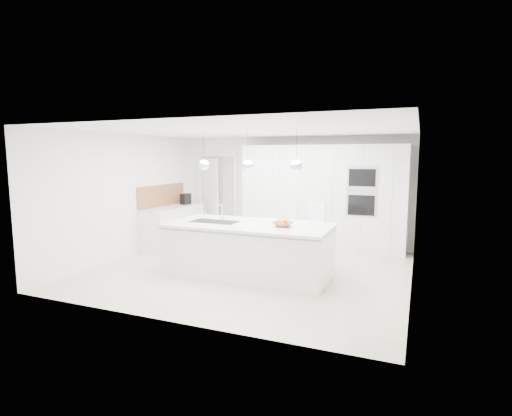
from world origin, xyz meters
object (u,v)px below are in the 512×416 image
at_px(espresso_machine, 186,199).
at_px(bar_stool_right, 314,235).
at_px(bar_stool_left, 287,235).
at_px(island_base, 248,251).
at_px(fruit_bowl, 283,224).

xyz_separation_m(espresso_machine, bar_stool_right, (3.46, -1.06, -0.44)).
bearing_deg(bar_stool_right, bar_stool_left, -165.55).
height_order(island_base, espresso_machine, espresso_machine).
distance_m(island_base, bar_stool_left, 1.08).
bearing_deg(espresso_machine, bar_stool_left, -10.05).
relative_size(bar_stool_left, bar_stool_right, 0.92).
bearing_deg(fruit_bowl, bar_stool_left, 104.36).
distance_m(island_base, espresso_machine, 3.29).
relative_size(fruit_bowl, bar_stool_left, 0.31).
bearing_deg(bar_stool_left, fruit_bowl, -56.19).
relative_size(island_base, espresso_machine, 10.64).
height_order(island_base, bar_stool_right, bar_stool_right).
xyz_separation_m(fruit_bowl, bar_stool_right, (0.29, 0.97, -0.35)).
height_order(espresso_machine, bar_stool_left, espresso_machine).
distance_m(fruit_bowl, bar_stool_right, 1.07).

